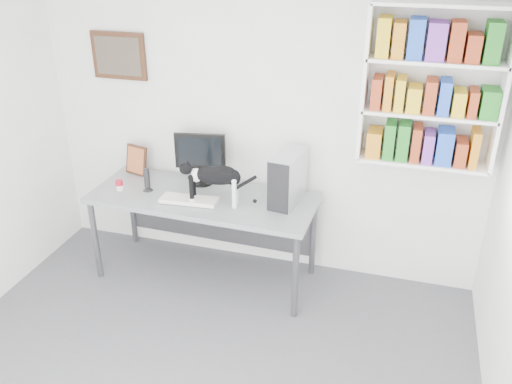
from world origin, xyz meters
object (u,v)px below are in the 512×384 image
at_px(bookshelf, 432,88).
at_px(cat, 215,185).
at_px(speaker, 147,179).
at_px(monitor, 201,158).
at_px(pc_tower, 288,178).
at_px(desk, 205,236).
at_px(leaning_print, 136,159).
at_px(soup_can, 120,185).
at_px(keyboard, 189,200).

relative_size(bookshelf, cat, 2.10).
bearing_deg(cat, speaker, 165.81).
xyz_separation_m(monitor, pc_tower, (0.84, -0.15, -0.02)).
xyz_separation_m(desk, leaning_print, (-0.77, 0.27, 0.56)).
bearing_deg(bookshelf, desk, -170.74).
xyz_separation_m(leaning_print, cat, (0.94, -0.39, 0.04)).
bearing_deg(cat, bookshelf, 6.95).
height_order(pc_tower, leaning_print, pc_tower).
relative_size(bookshelf, desk, 0.63).
bearing_deg(soup_can, pc_tower, 7.68).
height_order(bookshelf, keyboard, bookshelf).
bearing_deg(pc_tower, speaker, -166.38).
relative_size(monitor, soup_can, 5.20).
relative_size(desk, leaning_print, 6.82).
height_order(keyboard, leaning_print, leaning_print).
xyz_separation_m(desk, speaker, (-0.51, -0.03, 0.52)).
bearing_deg(bookshelf, keyboard, -167.13).
xyz_separation_m(pc_tower, cat, (-0.57, -0.22, -0.04)).
height_order(bookshelf, pc_tower, bookshelf).
xyz_separation_m(speaker, soup_can, (-0.24, -0.06, -0.06)).
xyz_separation_m(desk, cat, (0.17, -0.11, 0.59)).
bearing_deg(monitor, soup_can, -161.30).
distance_m(desk, cat, 0.63).
height_order(speaker, leaning_print, leaning_print).
bearing_deg(desk, cat, -33.16).
bearing_deg(speaker, monitor, 14.82).
distance_m(speaker, leaning_print, 0.40).
distance_m(monitor, pc_tower, 0.85).
bearing_deg(pc_tower, desk, -164.43).
xyz_separation_m(bookshelf, speaker, (-2.30, -0.32, -0.92)).
relative_size(bookshelf, soup_can, 13.24).
bearing_deg(desk, leaning_print, 162.03).
bearing_deg(pc_tower, monitor, 177.27).
xyz_separation_m(monitor, speaker, (-0.40, -0.29, -0.13)).
bearing_deg(leaning_print, monitor, 13.05).
bearing_deg(cat, desk, 138.13).
distance_m(pc_tower, cat, 0.61).
height_order(speaker, soup_can, speaker).
bearing_deg(monitor, bookshelf, -8.69).
relative_size(bookshelf, monitor, 2.55).
height_order(monitor, speaker, monitor).
distance_m(keyboard, speaker, 0.46).
relative_size(monitor, pc_tower, 1.10).
bearing_deg(leaning_print, keyboard, -15.51).
relative_size(monitor, cat, 0.82).
distance_m(leaning_print, soup_can, 0.38).
relative_size(keyboard, speaker, 2.25).
xyz_separation_m(bookshelf, keyboard, (-1.86, -0.42, -1.01)).
bearing_deg(desk, speaker, -174.93).
bearing_deg(desk, monitor, 114.85).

